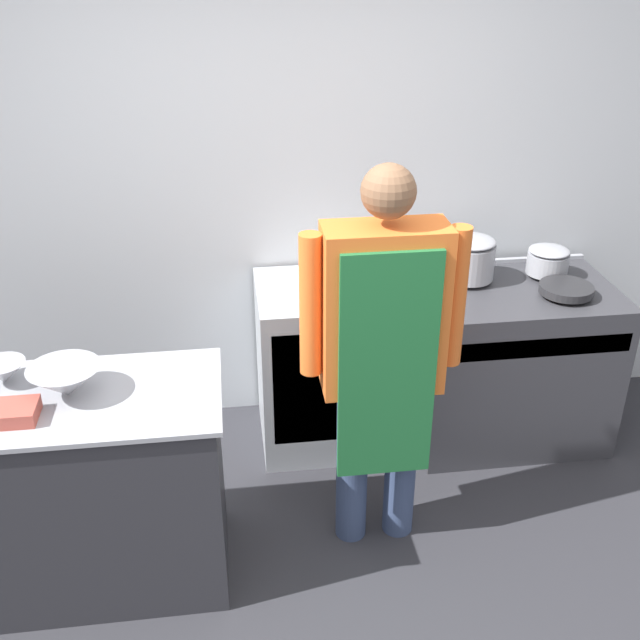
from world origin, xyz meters
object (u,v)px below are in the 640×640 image
object	(u,v)px
saute_pan	(566,289)
sauce_pot	(548,260)
fridge_unit	(321,365)
stove	(508,361)
plastic_tub	(17,412)
mixing_bowl	(66,381)
stock_pot	(469,257)
person_cook	(382,344)

from	to	relation	value
saute_pan	sauce_pot	size ratio (longest dim) A/B	1.24
fridge_unit	stove	bearing A→B (deg)	-4.04
fridge_unit	plastic_tub	world-z (taller)	plastic_tub
mixing_bowl	stock_pot	size ratio (longest dim) A/B	1.07
stock_pot	stove	bearing A→B (deg)	-28.56
sauce_pot	stock_pot	bearing A→B (deg)	180.00
mixing_bowl	saute_pan	xyz separation A→B (m)	(2.31, 0.66, -0.06)
mixing_bowl	saute_pan	bearing A→B (deg)	15.89
stock_pot	sauce_pot	bearing A→B (deg)	-0.00
stove	stock_pot	bearing A→B (deg)	151.44
person_cook	sauce_pot	bearing A→B (deg)	38.26
mixing_bowl	stock_pot	bearing A→B (deg)	25.69
person_cook	mixing_bowl	distance (m)	1.25
person_cook	stock_pot	distance (m)	1.05
stove	sauce_pot	world-z (taller)	sauce_pot
plastic_tub	stock_pot	xyz separation A→B (m)	(2.03, 1.04, 0.07)
fridge_unit	mixing_bowl	world-z (taller)	mixing_bowl
stock_pot	saute_pan	bearing A→B (deg)	-29.72
fridge_unit	sauce_pot	xyz separation A→B (m)	(1.21, 0.05, 0.51)
stock_pot	sauce_pot	xyz separation A→B (m)	(0.43, -0.00, -0.04)
stove	person_cook	bearing A→B (deg)	-140.30
plastic_tub	sauce_pot	bearing A→B (deg)	22.93
fridge_unit	stock_pot	distance (m)	0.96
stove	saute_pan	world-z (taller)	saute_pan
stove	plastic_tub	xyz separation A→B (m)	(-2.26, -0.92, 0.50)
mixing_bowl	fridge_unit	bearing A→B (deg)	37.77
mixing_bowl	stove	bearing A→B (deg)	20.30
fridge_unit	saute_pan	world-z (taller)	saute_pan
sauce_pot	stove	bearing A→B (deg)	-148.52
stove	fridge_unit	xyz separation A→B (m)	(-1.01, 0.07, 0.01)
stock_pot	sauce_pot	world-z (taller)	stock_pot
mixing_bowl	plastic_tub	bearing A→B (deg)	-138.22
plastic_tub	stock_pot	world-z (taller)	stock_pot
plastic_tub	mixing_bowl	bearing A→B (deg)	41.78
fridge_unit	sauce_pot	bearing A→B (deg)	2.50
plastic_tub	stove	bearing A→B (deg)	22.10
person_cook	plastic_tub	distance (m)	1.42
stove	stock_pot	size ratio (longest dim) A/B	3.87
person_cook	saute_pan	size ratio (longest dim) A/B	6.54
sauce_pot	fridge_unit	bearing A→B (deg)	-177.50
plastic_tub	sauce_pot	size ratio (longest dim) A/B	0.69
saute_pan	plastic_tub	bearing A→B (deg)	-162.09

